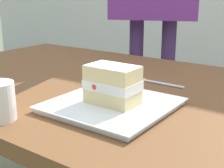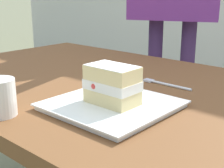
% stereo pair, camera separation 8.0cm
% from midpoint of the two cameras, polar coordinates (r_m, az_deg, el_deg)
% --- Properties ---
extents(patio_table, '(1.53, 0.88, 0.69)m').
position_cam_midpoint_polar(patio_table, '(1.04, 3.51, -4.71)').
color(patio_table, brown).
rests_on(patio_table, ground).
extents(dessert_plate, '(0.29, 0.29, 0.02)m').
position_cam_midpoint_polar(dessert_plate, '(0.82, 2.81, -3.79)').
color(dessert_plate, white).
rests_on(dessert_plate, patio_table).
extents(cake_slice, '(0.13, 0.09, 0.10)m').
position_cam_midpoint_polar(cake_slice, '(0.79, 2.93, -0.16)').
color(cake_slice, '#EAD18C').
rests_on(cake_slice, dessert_plate).
extents(dessert_fork, '(0.17, 0.02, 0.01)m').
position_cam_midpoint_polar(dessert_fork, '(1.03, 11.20, 0.02)').
color(dessert_fork, silver).
rests_on(dessert_fork, patio_table).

